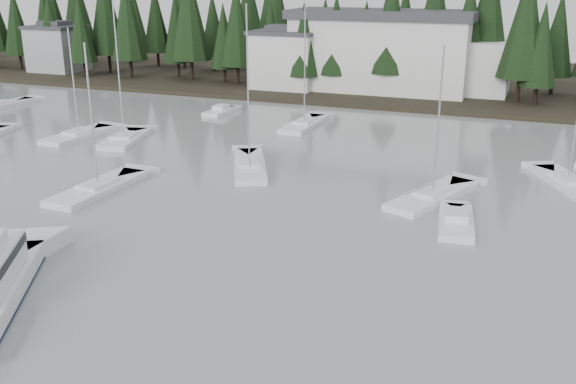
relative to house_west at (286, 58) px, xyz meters
name	(u,v)px	position (x,y,z in m)	size (l,w,h in m)	color
far_shore_land	(433,80)	(18.00, 18.00, -4.65)	(240.00, 54.00, 1.00)	black
conifer_treeline	(420,91)	(18.00, 7.00, -4.65)	(200.00, 22.00, 20.00)	black
house_west	(286,58)	(0.00, 0.00, 0.00)	(9.54, 7.42, 8.75)	silver
house_far_west	(57,47)	(-42.00, 2.00, -0.25)	(8.48, 7.42, 8.25)	#999EA0
harbor_inn	(396,52)	(15.04, 3.34, 1.12)	(29.50, 11.50, 10.90)	silver
sailboat_0	(304,126)	(10.35, -20.56, -4.58)	(2.67, 9.29, 13.26)	white
sailboat_4	(79,137)	(-9.40, -33.83, -4.60)	(3.37, 8.77, 11.48)	white
sailboat_7	(568,185)	(36.96, -32.91, -4.57)	(6.16, 9.02, 14.07)	white
sailboat_9	(433,198)	(27.58, -39.94, -4.60)	(5.84, 9.81, 11.72)	white
sailboat_10	(99,190)	(3.39, -47.50, -4.60)	(3.01, 9.44, 11.72)	white
sailboat_11	(250,168)	(11.62, -37.71, -4.58)	(6.77, 10.13, 14.16)	white
sailboat_12	(124,140)	(-4.09, -33.56, -4.56)	(5.01, 8.61, 14.97)	white
runabout_1	(456,224)	(29.91, -44.88, -4.52)	(3.07, 6.53, 1.42)	white
runabout_3	(221,112)	(-1.38, -17.67, -4.52)	(2.43, 5.65, 1.42)	white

